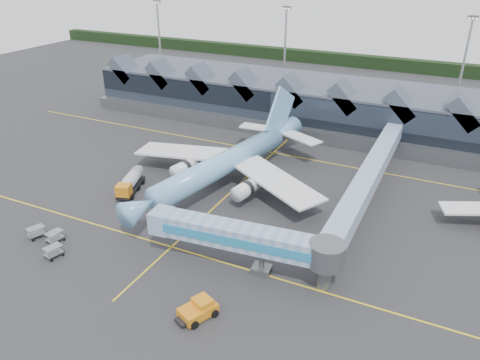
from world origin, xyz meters
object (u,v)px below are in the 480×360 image
at_px(main_airliner, 228,162).
at_px(pushback_tug, 198,309).
at_px(fuel_truck, 131,181).
at_px(jet_bridge, 254,241).

xyz_separation_m(main_airliner, pushback_tug, (11.79, -29.95, -3.18)).
height_order(fuel_truck, pushback_tug, fuel_truck).
xyz_separation_m(main_airliner, fuel_truck, (-13.20, -9.20, -2.42)).
xyz_separation_m(main_airliner, jet_bridge, (13.91, -20.08, 0.32)).
height_order(jet_bridge, fuel_truck, jet_bridge).
bearing_deg(jet_bridge, fuel_truck, 152.58).
bearing_deg(pushback_tug, jet_bridge, 101.97).
height_order(jet_bridge, pushback_tug, jet_bridge).
bearing_deg(fuel_truck, jet_bridge, -40.39).
bearing_deg(main_airliner, fuel_truck, -134.12).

